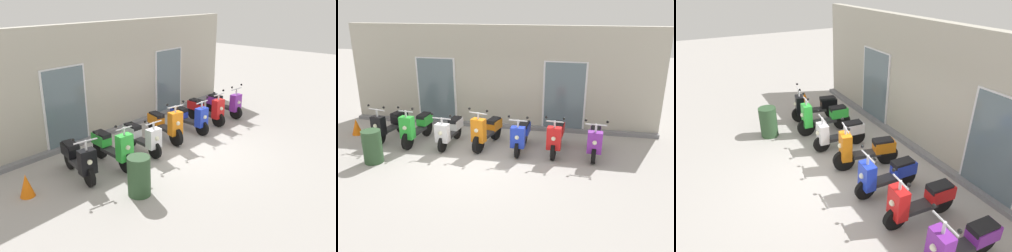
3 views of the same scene
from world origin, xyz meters
The scene contains 11 objects.
ground_plane centered at (0.00, 0.00, 0.00)m, with size 40.00×40.00×0.00m, color #A8A39E.
storefront_facade centered at (0.00, 2.86, 1.63)m, with size 10.34×0.50×3.37m.
scooter_black centered at (-3.06, 0.98, 0.48)m, with size 0.70×1.57×1.22m.
scooter_green centered at (-2.12, 0.85, 0.51)m, with size 0.53×1.68×1.28m.
scooter_white centered at (-1.08, 0.86, 0.47)m, with size 0.62×1.52×1.12m.
scooter_orange centered at (0.02, 0.98, 0.48)m, with size 0.74×1.65×1.30m.
scooter_blue centered at (1.05, 0.87, 0.47)m, with size 0.57×1.53×1.19m.
scooter_red centered at (2.05, 0.93, 0.48)m, with size 0.53×1.58×1.21m.
scooter_purple centered at (3.10, 0.89, 0.45)m, with size 0.61×1.53×1.20m.
traffic_cone centered at (-4.33, 1.12, 0.26)m, with size 0.32×0.32×0.52m, color orange.
trash_bin centered at (-2.69, -0.65, 0.45)m, with size 0.50×0.50×0.89m, color #2D4C2D.
Camera 1 is at (-7.44, -5.59, 4.12)m, focal length 38.37 mm.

